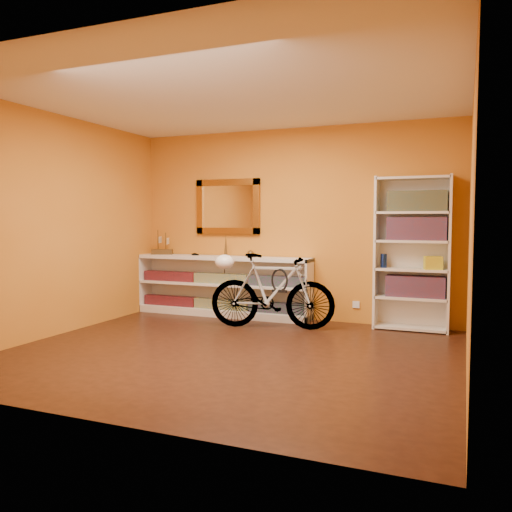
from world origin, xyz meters
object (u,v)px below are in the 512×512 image
at_px(helmet, 224,262).
at_px(bookcase, 412,253).
at_px(bicycle, 272,291).
at_px(console_unit, 222,286).

bearing_deg(helmet, bookcase, 17.20).
xyz_separation_m(bicycle, helmet, (-0.60, -0.12, 0.36)).
bearing_deg(console_unit, bicycle, -29.69).
height_order(bookcase, bicycle, bookcase).
distance_m(console_unit, helmet, 0.85).
distance_m(console_unit, bicycle, 1.10).
relative_size(bookcase, bicycle, 1.19).
bearing_deg(bicycle, helmet, 90.00).
distance_m(bookcase, bicycle, 1.79).
bearing_deg(console_unit, helmet, -61.71).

